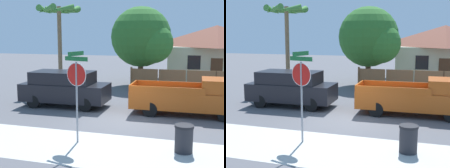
% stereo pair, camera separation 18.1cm
% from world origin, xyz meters
% --- Properties ---
extents(ground_plane, '(80.00, 80.00, 0.00)m').
position_xyz_m(ground_plane, '(0.00, 0.00, 0.00)').
color(ground_plane, '#56565B').
extents(sidewalk_strip, '(36.00, 3.20, 0.01)m').
position_xyz_m(sidewalk_strip, '(0.00, -3.60, 0.00)').
color(sidewalk_strip, beige).
rests_on(sidewalk_strip, ground).
extents(wooden_fence, '(11.52, 0.12, 1.57)m').
position_xyz_m(wooden_fence, '(4.26, 8.14, 0.74)').
color(wooden_fence, brown).
rests_on(wooden_fence, ground).
extents(house, '(8.25, 6.72, 4.60)m').
position_xyz_m(house, '(4.41, 15.37, 2.39)').
color(house, beige).
rests_on(house, ground).
extents(oak_tree, '(4.69, 4.47, 5.89)m').
position_xyz_m(oak_tree, '(-0.92, 9.76, 3.56)').
color(oak_tree, brown).
rests_on(oak_tree, ground).
extents(palm_tree, '(2.84, 3.06, 5.79)m').
position_xyz_m(palm_tree, '(-6.06, 6.34, 4.98)').
color(palm_tree, brown).
rests_on(palm_tree, ground).
extents(red_suv, '(4.69, 2.05, 1.90)m').
position_xyz_m(red_suv, '(-3.69, 1.92, 1.02)').
color(red_suv, black).
rests_on(red_suv, ground).
extents(orange_pickup, '(5.48, 1.99, 1.81)m').
position_xyz_m(orange_pickup, '(3.01, 1.93, 0.88)').
color(orange_pickup, '#B74C14').
rests_on(orange_pickup, ground).
extents(stop_sign, '(0.94, 0.85, 3.29)m').
position_xyz_m(stop_sign, '(-0.82, -3.18, 2.25)').
color(stop_sign, gray).
rests_on(stop_sign, ground).
extents(trash_bin, '(0.63, 0.63, 0.93)m').
position_xyz_m(trash_bin, '(2.93, -3.07, 0.47)').
color(trash_bin, '#28282D').
rests_on(trash_bin, ground).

